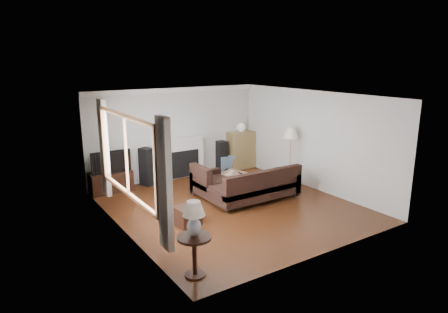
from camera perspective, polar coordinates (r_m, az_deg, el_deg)
room at (r=8.78m, az=1.07°, el=0.56°), size 5.10×5.60×2.54m
window at (r=7.45m, az=-13.79°, el=0.11°), size 0.12×2.74×1.54m
curtain_near at (r=6.15m, az=-8.46°, el=-4.00°), size 0.10×0.35×2.10m
curtain_far at (r=8.91m, az=-16.74°, el=1.16°), size 0.10×0.35×2.10m
fireplace at (r=11.22m, az=-5.91°, el=-0.10°), size 1.40×0.26×1.15m
tv_stand at (r=10.41m, az=-15.83°, el=-3.50°), size 1.03×0.46×0.52m
television at (r=10.26m, az=-16.03°, el=-0.62°), size 0.98×0.13×0.56m
speaker_left at (r=10.68m, az=-10.97°, el=-1.43°), size 0.37×0.41×1.00m
speaker_right at (r=11.77m, az=-0.34°, el=0.04°), size 0.28×0.32×0.91m
bookshelf at (r=12.10m, az=2.40°, el=0.93°), size 0.82×0.39×1.13m
globe_lamp at (r=11.96m, az=2.43°, el=4.17°), size 0.26×0.26×0.26m
sectional_sofa at (r=9.37m, az=4.48°, el=-4.16°), size 2.34×1.71×0.76m
coffee_table at (r=10.27m, az=0.41°, el=-3.55°), size 1.08×0.73×0.39m
footstool at (r=8.14m, az=-5.33°, el=-8.43°), size 0.49×0.49×0.38m
floor_lamp at (r=10.62m, az=9.43°, el=0.05°), size 0.51×0.51×1.54m
side_table at (r=6.30m, az=-4.23°, el=-14.01°), size 0.53×0.53×0.66m
table_lamp at (r=6.04m, az=-4.33°, el=-8.92°), size 0.34×0.34×0.55m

